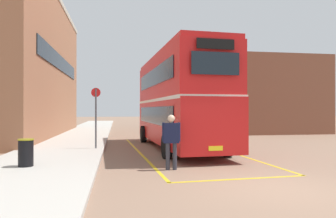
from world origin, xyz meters
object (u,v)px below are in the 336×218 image
(pedestrian_boarding, at_px, (171,138))
(litter_bin, at_px, (26,153))
(double_decker_bus, at_px, (178,99))
(bus_stop_sign, at_px, (96,112))
(single_deck_bus, at_px, (170,113))

(pedestrian_boarding, distance_m, litter_bin, 4.75)
(double_decker_bus, distance_m, pedestrian_boarding, 5.93)
(double_decker_bus, relative_size, litter_bin, 11.97)
(litter_bin, xyz_separation_m, bus_stop_sign, (1.92, 4.51, 1.28))
(double_decker_bus, height_order, single_deck_bus, double_decker_bus)
(double_decker_bus, relative_size, single_deck_bus, 1.24)
(single_deck_bus, height_order, bus_stop_sign, bus_stop_sign)
(single_deck_bus, distance_m, bus_stop_sign, 21.11)
(pedestrian_boarding, distance_m, bus_stop_sign, 5.89)
(double_decker_bus, bearing_deg, litter_bin, -140.33)
(double_decker_bus, bearing_deg, bus_stop_sign, -173.48)
(double_decker_bus, xyz_separation_m, single_deck_bus, (2.91, 19.45, -0.88))
(litter_bin, bearing_deg, bus_stop_sign, 66.91)
(litter_bin, bearing_deg, single_deck_bus, 69.94)
(bus_stop_sign, bearing_deg, double_decker_bus, 6.52)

